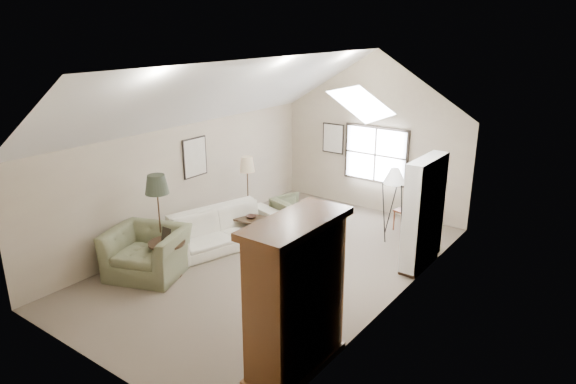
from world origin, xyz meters
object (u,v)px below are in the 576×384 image
Objects in this scene: armchair_far at (294,214)px; side_table at (168,259)px; sofa at (222,229)px; armchair_near at (147,252)px; armoire at (296,297)px; side_chair at (407,206)px; coffee_table at (251,228)px.

armchair_far is 3.29m from side_table.
armchair_near reaches higher than sofa.
side_table is at bearing 167.02° from armoire.
armchair_near is 5.81m from side_chair.
armoire is 1.59× the size of armchair_near.
armoire reaches higher than coffee_table.
armchair_near is 1.45× the size of coffee_table.
sofa is 3.99× the size of side_table.
armoire is 3.21× the size of side_table.
side_table is 5.47m from side_chair.
side_chair reaches higher than armchair_near.
armchair_near is 2.52m from coffee_table.
side_chair is (3.07, 4.93, 0.14)m from armchair_near.
sofa reaches higher than armchair_far.
armoire is 4.67m from coffee_table.
side_table is at bearing 6.76° from armchair_near.
armchair_far is at bearing -131.88° from side_chair.
sofa reaches higher than side_table.
coffee_table is (-3.39, 3.09, -0.86)m from armoire.
armchair_far is 0.90× the size of coffee_table.
armchair_near is at bearing -101.33° from coffee_table.
armchair_far is at bearing -7.47° from sofa.
sofa is 2.88× the size of coffee_table.
sofa is 2.34× the size of side_chair.
armchair_near is 2.01× the size of side_table.
side_chair is at bearing -126.77° from armchair_far.
side_chair is at bearing 36.92° from armchair_near.
coffee_table is at bearing -3.08° from sofa.
armchair_near is at bearing -109.46° from side_chair.
sofa is 1.98× the size of armchair_near.
side_chair reaches higher than armchair_far.
side_table is at bearing -107.31° from side_chair.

